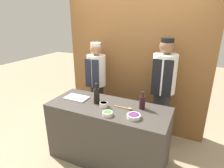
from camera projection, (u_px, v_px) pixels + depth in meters
name	position (u px, v px, depth m)	size (l,w,h in m)	color
ground_plane	(108.00, 158.00, 2.88)	(14.00, 14.00, 0.00)	tan
cabinet_wall	(135.00, 66.00, 3.42)	(2.60, 0.18, 2.40)	brown
counter	(108.00, 133.00, 2.74)	(1.70, 0.70, 0.88)	#3D3833
sauce_bowl_brown	(104.00, 104.00, 2.57)	(0.11, 0.11, 0.06)	white
sauce_bowl_green	(107.00, 113.00, 2.33)	(0.13, 0.13, 0.05)	white
sauce_bowl_purple	(134.00, 116.00, 2.27)	(0.17, 0.17, 0.05)	white
cutting_board	(77.00, 98.00, 2.83)	(0.34, 0.21, 0.02)	white
bottle_wine	(142.00, 102.00, 2.49)	(0.08, 0.08, 0.24)	black
bottle_soy	(97.00, 96.00, 2.64)	(0.09, 0.09, 0.30)	black
wooden_spoon	(126.00, 108.00, 2.51)	(0.26, 0.04, 0.03)	#B2844C
chef_left	(97.00, 83.00, 3.46)	(0.34, 0.34, 1.63)	#28282D
chef_right	(163.00, 90.00, 2.95)	(0.37, 0.37, 1.76)	#28282D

